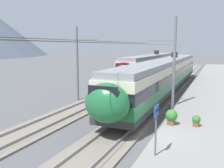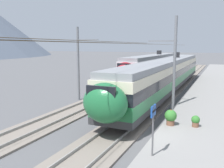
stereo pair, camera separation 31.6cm
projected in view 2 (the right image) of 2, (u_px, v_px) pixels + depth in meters
ground_plane at (144, 138)px, 14.34m from camera, size 400.00×400.00×0.00m
platform_slab at (211, 146)px, 12.82m from camera, size 120.00×6.09×0.36m
track_near at (116, 133)px, 15.05m from camera, size 120.00×3.00×0.28m
track_far at (48, 122)px, 17.17m from camera, size 120.00×3.00×0.28m
train_near_platform at (167, 74)px, 28.05m from camera, size 34.17×2.85×4.27m
train_far_track at (153, 65)px, 41.69m from camera, size 27.17×2.89×4.27m
catenary_mast_mid at (173, 62)px, 20.16m from camera, size 40.17×2.41×7.76m
catenary_mast_far_side at (79, 62)px, 24.01m from camera, size 40.17×2.38×7.20m
platform_sign at (153, 119)px, 11.00m from camera, size 0.70×0.08×2.38m
potted_plant_platform_edge at (171, 116)px, 15.57m from camera, size 0.76×0.76×1.00m
potted_plant_by_shelter at (196, 121)px, 15.25m from camera, size 0.53×0.53×0.72m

